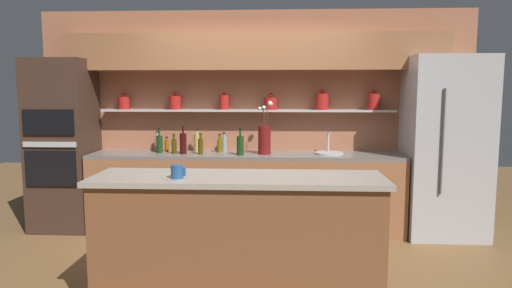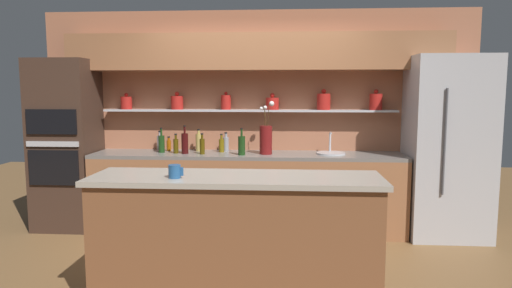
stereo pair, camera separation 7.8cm
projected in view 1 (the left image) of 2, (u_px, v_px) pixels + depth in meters
ground_plane at (245, 272)px, 4.17m from camera, size 12.00×12.00×0.00m
back_wall_unit at (254, 99)px, 5.51m from camera, size 5.20×0.44×2.60m
back_counter_unit at (246, 192)px, 5.35m from camera, size 3.60×0.62×0.92m
island_counter at (238, 242)px, 3.44m from camera, size 2.17×0.61×1.02m
refrigerator at (445, 147)px, 5.13m from camera, size 0.87×0.73×2.03m
oven_tower at (63, 145)px, 5.40m from camera, size 0.69×0.64×2.01m
flower_vase at (265, 138)px, 5.22m from camera, size 0.17×0.16×0.61m
sink_fixture at (329, 152)px, 5.25m from camera, size 0.33×0.33×0.25m
bottle_sauce_0 at (167, 145)px, 5.48m from camera, size 0.05×0.05×0.18m
bottle_spirit_1 at (158, 143)px, 5.52m from camera, size 0.07×0.07×0.24m
bottle_wine_2 at (240, 145)px, 5.15m from camera, size 0.08×0.08×0.31m
bottle_spirit_3 at (197, 142)px, 5.46m from camera, size 0.08×0.08×0.27m
bottle_wine_4 at (160, 144)px, 5.34m from camera, size 0.07×0.07×0.29m
bottle_wine_5 at (183, 143)px, 5.25m from camera, size 0.08×0.08×0.33m
bottle_oil_6 at (201, 146)px, 5.21m from camera, size 0.06×0.06×0.24m
bottle_spirit_7 at (224, 144)px, 5.45m from camera, size 0.07×0.07×0.23m
bottle_oil_8 at (220, 145)px, 5.39m from camera, size 0.06×0.06×0.22m
bottle_oil_9 at (174, 146)px, 5.28m from camera, size 0.06×0.06×0.23m
coffee_mug at (177, 172)px, 3.28m from camera, size 0.11×0.09×0.10m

